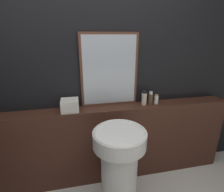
% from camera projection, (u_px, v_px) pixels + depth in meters
% --- Properties ---
extents(wall_back, '(8.00, 0.06, 2.50)m').
position_uv_depth(wall_back, '(104.00, 72.00, 1.86)').
color(wall_back, black).
rests_on(wall_back, ground_plane).
extents(vanity_counter, '(2.84, 0.21, 0.89)m').
position_uv_depth(vanity_counter, '(107.00, 144.00, 2.00)').
color(vanity_counter, '#422319').
rests_on(vanity_counter, ground_plane).
extents(pedestal_sink, '(0.47, 0.47, 0.85)m').
position_uv_depth(pedestal_sink, '(119.00, 166.00, 1.61)').
color(pedestal_sink, white).
rests_on(pedestal_sink, ground_plane).
extents(mirror, '(0.60, 0.03, 0.76)m').
position_uv_depth(mirror, '(109.00, 71.00, 1.82)').
color(mirror, '#563323').
rests_on(mirror, vanity_counter).
extents(towel_stack, '(0.18, 0.17, 0.12)m').
position_uv_depth(towel_stack, '(70.00, 105.00, 1.76)').
color(towel_stack, silver).
rests_on(towel_stack, vanity_counter).
extents(shampoo_bottle, '(0.06, 0.06, 0.16)m').
position_uv_depth(shampoo_bottle, '(144.00, 98.00, 1.91)').
color(shampoo_bottle, beige).
rests_on(shampoo_bottle, vanity_counter).
extents(conditioner_bottle, '(0.05, 0.05, 0.15)m').
position_uv_depth(conditioner_bottle, '(150.00, 98.00, 1.93)').
color(conditioner_bottle, '#4C3823').
rests_on(conditioner_bottle, vanity_counter).
extents(lotion_bottle, '(0.05, 0.05, 0.11)m').
position_uv_depth(lotion_bottle, '(156.00, 99.00, 1.95)').
color(lotion_bottle, white).
rests_on(lotion_bottle, vanity_counter).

